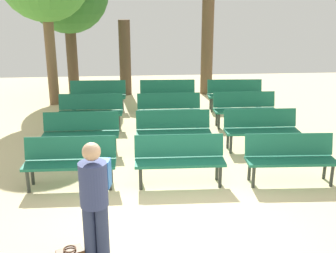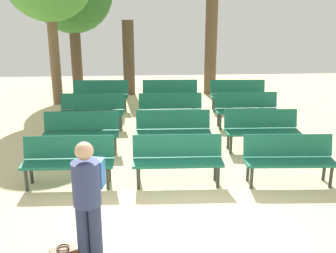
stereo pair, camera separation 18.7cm
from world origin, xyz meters
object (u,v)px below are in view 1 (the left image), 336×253
object	(u,v)px
bench_r3_c2	(235,93)
visitor_with_backpack	(95,197)
bench_r0_c1	(180,157)
bench_r0_c2	(290,156)
bench_r3_c1	(168,93)
bench_r3_c0	(98,94)
bench_r0_c0	(70,159)
bench_r1_c1	(173,128)
bench_r2_c2	(245,107)
bench_r1_c2	(261,127)
tree_1	(207,40)
bench_r1_c0	(81,130)
bench_r2_c0	(91,109)
tree_0	(125,58)
bench_r2_c1	(169,109)

from	to	relation	value
bench_r3_c2	visitor_with_backpack	size ratio (longest dim) A/B	0.98
bench_r0_c1	bench_r0_c2	size ratio (longest dim) A/B	0.99
bench_r3_c1	bench_r3_c0	bearing A→B (deg)	179.75
bench_r0_c0	bench_r1_c1	distance (m)	2.54
bench_r0_c1	bench_r2_c2	distance (m)	3.84
bench_r0_c2	bench_r1_c2	distance (m)	1.69
bench_r0_c2	tree_1	distance (m)	7.23
bench_r1_c0	bench_r2_c0	xyz separation A→B (m)	(0.04, 1.68, 0.00)
bench_r2_c0	tree_0	bearing A→B (deg)	79.86
bench_r1_c0	tree_0	size ratio (longest dim) A/B	0.65
bench_r3_c0	bench_r1_c2	bearing A→B (deg)	-40.78
bench_r2_c1	bench_r3_c2	bearing A→B (deg)	37.66
bench_r1_c0	bench_r3_c0	world-z (taller)	same
bench_r2_c2	bench_r3_c0	world-z (taller)	same
bench_r2_c2	tree_1	bearing A→B (deg)	96.42
bench_r2_c0	tree_0	size ratio (longest dim) A/B	0.66
bench_r1_c1	bench_r3_c0	bearing A→B (deg)	119.73
bench_r3_c0	bench_r3_c1	distance (m)	2.02
bench_r2_c2	bench_r3_c1	xyz separation A→B (m)	(-1.84, 1.71, 0.00)
bench_r2_c1	tree_1	distance (m)	4.26
bench_r3_c0	bench_r3_c1	size ratio (longest dim) A/B	1.00
bench_r1_c1	bench_r3_c1	distance (m)	3.32
bench_r1_c2	visitor_with_backpack	size ratio (longest dim) A/B	0.98
bench_r1_c0	bench_r1_c2	size ratio (longest dim) A/B	1.00
bench_r0_c1	bench_r2_c2	xyz separation A→B (m)	(2.04, 3.25, 0.00)
bench_r0_c2	bench_r1_c1	size ratio (longest dim) A/B	1.01
tree_0	visitor_with_backpack	bearing A→B (deg)	-91.45
bench_r2_c2	tree_1	distance (m)	3.97
bench_r1_c1	visitor_with_backpack	size ratio (longest dim) A/B	0.97
bench_r2_c1	tree_0	distance (m)	4.07
bench_r3_c0	bench_r1_c0	bearing A→B (deg)	-90.03
bench_r0_c2	bench_r3_c1	distance (m)	5.38
bench_r1_c0	bench_r2_c2	xyz separation A→B (m)	(3.96, 1.59, 0.00)
bench_r3_c1	bench_r3_c2	bearing A→B (deg)	-1.51
bench_r2_c2	visitor_with_backpack	xyz separation A→B (m)	(-3.32, -5.54, 0.43)
bench_r1_c2	bench_r0_c0	bearing A→B (deg)	-157.46
bench_r2_c1	bench_r3_c2	world-z (taller)	same
bench_r2_c0	bench_r2_c2	size ratio (longest dim) A/B	1.01
bench_r3_c2	tree_0	size ratio (longest dim) A/B	0.66
tree_1	visitor_with_backpack	xyz separation A→B (m)	(-2.97, -9.29, -0.85)
bench_r2_c2	bench_r3_c0	distance (m)	4.25
bench_r2_c2	bench_r0_c1	bearing A→B (deg)	-121.01
bench_r2_c1	tree_0	bearing A→B (deg)	106.96
bench_r1_c0	tree_0	bearing A→B (deg)	81.66
bench_r1_c0	tree_1	bearing A→B (deg)	56.72
bench_r0_c0	bench_r0_c1	distance (m)	1.93
bench_r2_c0	bench_r3_c2	size ratio (longest dim) A/B	1.00
bench_r2_c0	tree_0	world-z (taller)	tree_0
bench_r1_c0	bench_r2_c2	distance (m)	4.27
bench_r3_c2	bench_r2_c1	bearing A→B (deg)	-139.75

